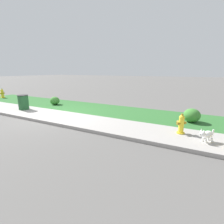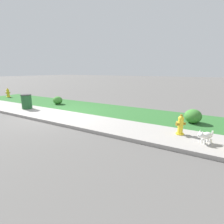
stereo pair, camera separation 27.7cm
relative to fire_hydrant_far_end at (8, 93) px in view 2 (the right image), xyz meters
The scene contains 10 objects.
ground_plane 8.13m from the fire_hydrant_far_end, 15.49° to the right, with size 120.00×120.00×0.00m, color #5B5956.
sidewalk_pavement 8.13m from the fire_hydrant_far_end, 15.49° to the right, with size 18.00×1.92×0.01m, color #9E9993.
grass_verge 7.84m from the fire_hydrant_far_end, ahead, with size 18.00×2.74×0.01m, color #2D662D.
street_curb 8.47m from the fire_hydrant_far_end, 22.31° to the right, with size 18.00×0.16×0.12m, color #9E9993.
fire_hydrant_far_end is the anchor object (origin of this frame).
fire_hydrant_by_grass_verge 13.75m from the fire_hydrant_far_end, ahead, with size 0.33×0.33×0.71m.
small_white_dog 14.59m from the fire_hydrant_far_end, ahead, with size 0.43×0.45×0.44m.
trash_bin 5.75m from the fire_hydrant_far_end, 19.98° to the right, with size 0.56×0.56×0.81m.
shrub_bush_near_lamp 5.84m from the fire_hydrant_far_end, ahead, with size 0.59×0.59×0.50m.
shrub_bush_mid_verge 13.84m from the fire_hydrant_far_end, ahead, with size 0.68×0.68×0.58m.
Camera 2 is at (6.68, -5.70, 2.13)m, focal length 28.00 mm.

